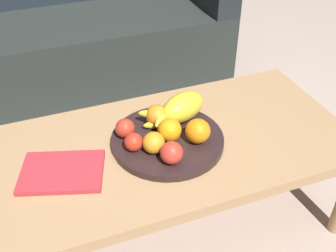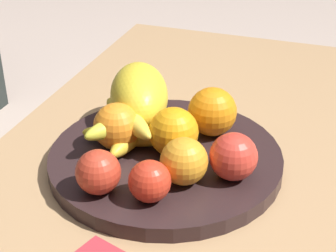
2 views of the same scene
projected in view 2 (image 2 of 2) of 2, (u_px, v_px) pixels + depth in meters
coffee_table at (164, 189)px, 0.91m from camera, size 1.28×0.61×0.40m
fruit_bowl at (168, 159)px, 0.89m from camera, size 0.38×0.38×0.03m
melon_large_front at (139, 95)px, 0.95m from camera, size 0.20×0.16×0.10m
orange_front at (174, 132)px, 0.86m from camera, size 0.08×0.08×0.08m
orange_left at (184, 161)px, 0.80m from camera, size 0.07×0.07×0.07m
orange_right at (116, 127)px, 0.88m from camera, size 0.08×0.08×0.08m
orange_back at (212, 112)px, 0.92m from camera, size 0.08×0.08×0.08m
apple_front at (150, 181)px, 0.76m from camera, size 0.06×0.06×0.06m
apple_left at (233, 157)px, 0.81m from camera, size 0.07×0.07×0.07m
apple_right at (98, 172)px, 0.78m from camera, size 0.07×0.07×0.07m
banana_bunch at (128, 128)px, 0.90m from camera, size 0.17×0.15×0.06m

